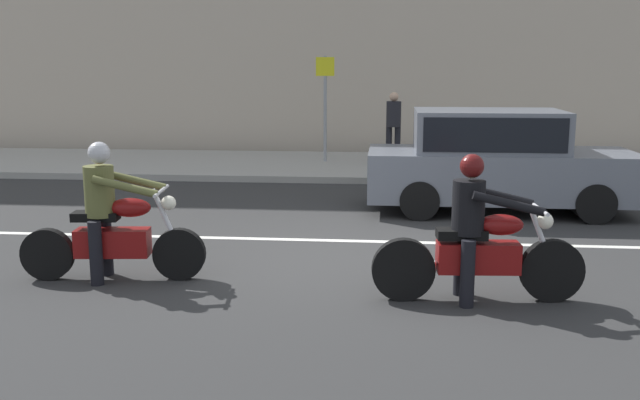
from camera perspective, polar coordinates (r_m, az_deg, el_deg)
ground_plane at (r=9.36m, az=1.78°, el=-4.60°), size 80.00×80.00×0.00m
sidewalk_slab at (r=17.19m, az=3.50°, el=2.70°), size 40.00×4.40×0.14m
lane_marking_stripe at (r=10.29m, az=-1.96°, el=-3.16°), size 18.00×0.14×0.01m
motorcycle_with_rider_olive at (r=8.62m, az=-16.27°, el=-1.86°), size 2.14×0.70×1.62m
motorcycle_with_rider_black_leather at (r=7.72m, az=12.39°, el=-3.27°), size 2.24×0.70×1.57m
parked_sedan_slate_gray at (r=12.45m, az=13.74°, el=3.09°), size 4.41×1.82×1.72m
street_sign_post at (r=17.37m, az=0.41°, el=8.10°), size 0.44×0.08×2.52m
pedestrian_bystander at (r=16.79m, az=5.85°, el=6.12°), size 0.34×0.34×1.69m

